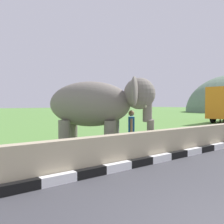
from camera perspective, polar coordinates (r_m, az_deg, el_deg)
The scene contains 4 objects.
striped_curb at distance 6.24m, azimuth -8.70°, elevation -14.71°, with size 16.20×0.20×0.24m.
barrier_parapet at distance 7.75m, azimuth 5.74°, elevation -8.52°, with size 28.00×0.36×1.00m, color tan.
elephant at distance 9.08m, azimuth -3.03°, elevation 1.65°, with size 3.82×3.85×2.86m.
person_handler at distance 9.45m, azimuth 4.60°, elevation -4.02°, with size 0.49×0.53×1.66m.
Camera 1 is at (-3.23, -1.46, 1.91)m, focal length 38.66 mm.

